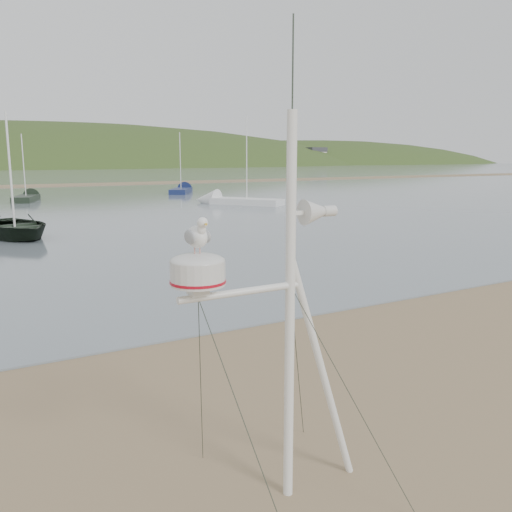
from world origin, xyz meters
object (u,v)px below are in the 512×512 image
boat_dark (11,181)px  sailboat_white_near (224,201)px  mast_rig (287,394)px  sailboat_blue_far (184,190)px  sailboat_dark_mid (30,197)px

boat_dark → sailboat_white_near: (16.95, 11.94, -2.40)m
mast_rig → sailboat_white_near: bearing=64.5°
sailboat_blue_far → sailboat_dark_mid: bearing=-168.0°
sailboat_white_near → sailboat_dark_mid: (-13.13, 12.07, 0.00)m
mast_rig → sailboat_blue_far: bearing=68.8°
boat_dark → sailboat_dark_mid: bearing=67.8°
boat_dark → sailboat_blue_far: 33.94m
boat_dark → sailboat_blue_far: (19.85, 27.42, -2.40)m
boat_dark → sailboat_dark_mid: sailboat_dark_mid is taller
boat_dark → sailboat_blue_far: sailboat_blue_far is taller
boat_dark → sailboat_white_near: bearing=22.0°
sailboat_white_near → sailboat_dark_mid: bearing=137.4°
mast_rig → sailboat_dark_mid: sailboat_dark_mid is taller
sailboat_dark_mid → sailboat_blue_far: bearing=12.0°
mast_rig → sailboat_blue_far: (19.54, 50.38, -0.95)m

